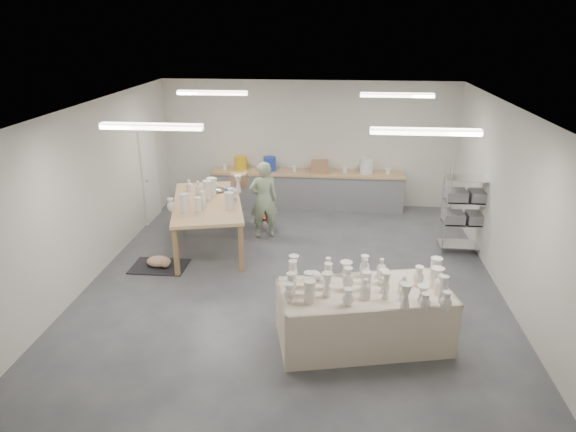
# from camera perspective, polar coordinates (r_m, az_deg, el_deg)

# --- Properties ---
(room) EXTENTS (8.00, 8.02, 3.00)m
(room) POSITION_cam_1_polar(r_m,az_deg,el_deg) (8.54, 0.04, 5.88)
(room) COLOR #424449
(room) RESTS_ON ground
(back_counter) EXTENTS (4.60, 0.60, 1.24)m
(back_counter) POSITION_cam_1_polar(r_m,az_deg,el_deg) (12.42, 2.06, 3.10)
(back_counter) COLOR tan
(back_counter) RESTS_ON ground
(wire_shelf) EXTENTS (0.88, 0.48, 1.80)m
(wire_shelf) POSITION_cam_1_polar(r_m,az_deg,el_deg) (10.41, 19.20, 0.90)
(wire_shelf) COLOR silver
(wire_shelf) RESTS_ON ground
(drying_table) EXTENTS (2.52, 1.61, 1.20)m
(drying_table) POSITION_cam_1_polar(r_m,az_deg,el_deg) (7.33, 8.39, -10.68)
(drying_table) COLOR olive
(drying_table) RESTS_ON ground
(work_table) EXTENTS (1.87, 2.81, 1.34)m
(work_table) POSITION_cam_1_polar(r_m,az_deg,el_deg) (10.24, -8.58, 1.82)
(work_table) COLOR tan
(work_table) RESTS_ON ground
(rug) EXTENTS (1.00, 0.70, 0.02)m
(rug) POSITION_cam_1_polar(r_m,az_deg,el_deg) (9.84, -14.11, -5.45)
(rug) COLOR black
(rug) RESTS_ON ground
(cat) EXTENTS (0.46, 0.34, 0.19)m
(cat) POSITION_cam_1_polar(r_m,az_deg,el_deg) (9.77, -14.07, -4.92)
(cat) COLOR white
(cat) RESTS_ON rug
(potter) EXTENTS (0.69, 0.56, 1.63)m
(potter) POSITION_cam_1_polar(r_m,az_deg,el_deg) (10.58, -2.73, 1.79)
(potter) COLOR #94AA83
(potter) RESTS_ON ground
(red_stool) EXTENTS (0.40, 0.40, 0.35)m
(red_stool) POSITION_cam_1_polar(r_m,az_deg,el_deg) (11.00, -2.49, -0.22)
(red_stool) COLOR #AC2A18
(red_stool) RESTS_ON ground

